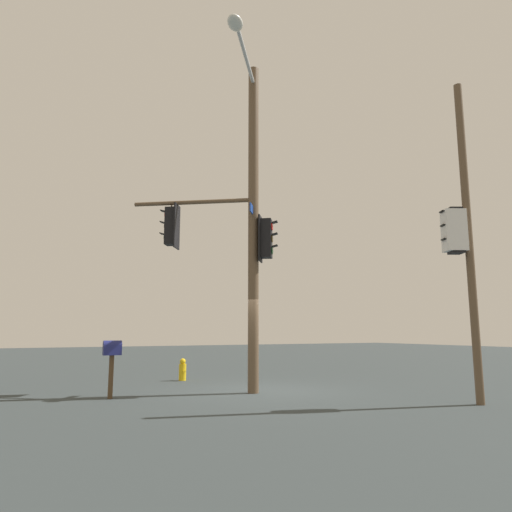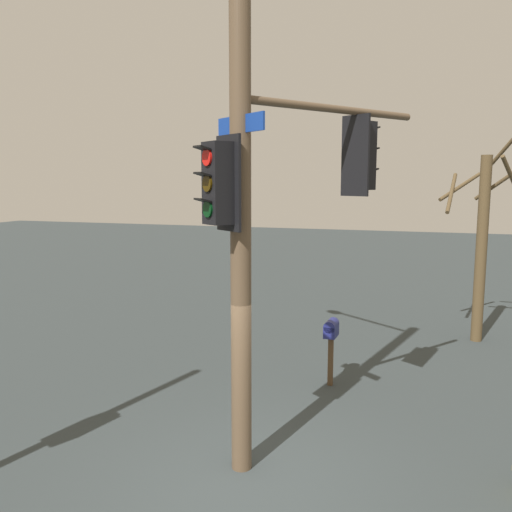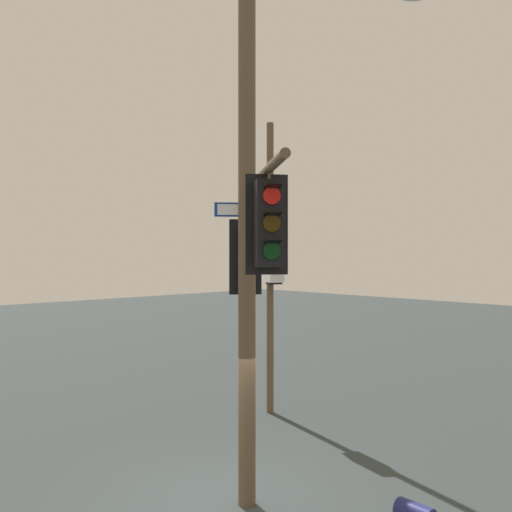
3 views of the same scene
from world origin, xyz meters
The scene contains 5 objects.
ground_plane centered at (0.00, 0.00, 0.00)m, with size 80.00×80.00×0.00m, color #31393A.
main_signal_pole_assembly centered at (0.17, -0.76, 4.90)m, with size 4.86×3.53×9.39m.
secondary_pole_assembly centered at (4.33, 3.05, 3.95)m, with size 0.56×0.71×7.75m.
fire_hydrant centered at (-3.70, -1.06, 0.34)m, with size 0.38×0.24×0.73m.
mailbox centered at (-0.44, -4.02, 1.11)m, with size 0.26×0.45×1.41m.
Camera 1 is at (11.76, -6.36, 1.65)m, focal length 32.89 mm.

